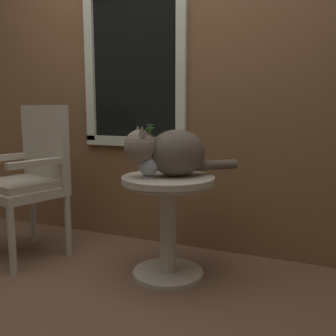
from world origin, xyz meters
TOP-DOWN VIEW (x-y plane):
  - ground_plane at (0.00, 0.00)m, footprint 6.00×6.00m
  - back_wall at (-0.01, 0.76)m, footprint 4.00×0.07m
  - wicker_side_table at (0.26, 0.22)m, footprint 0.54×0.54m
  - wicker_chair at (-0.73, 0.19)m, footprint 0.58×0.56m
  - cat at (0.27, 0.24)m, footprint 0.55×0.51m
  - pewter_vase_with_ivy at (0.18, 0.14)m, footprint 0.11×0.12m

SIDE VIEW (x-z plane):
  - ground_plane at x=0.00m, z-range 0.00..0.00m
  - wicker_side_table at x=0.26m, z-range 0.11..0.71m
  - wicker_chair at x=-0.73m, z-range 0.05..1.06m
  - pewter_vase_with_ivy at x=0.18m, z-range 0.54..0.84m
  - cat at x=0.27m, z-range 0.59..0.89m
  - back_wall at x=-0.01m, z-range 0.00..2.60m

